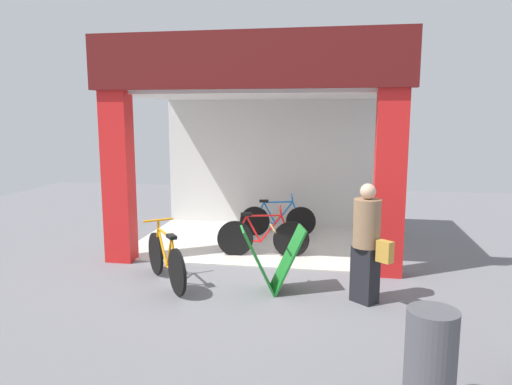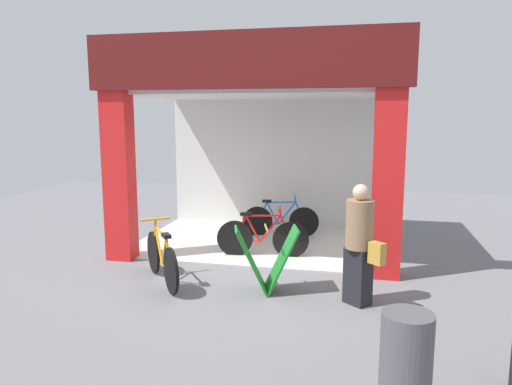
# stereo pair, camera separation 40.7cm
# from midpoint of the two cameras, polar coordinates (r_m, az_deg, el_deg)

# --- Properties ---
(ground_plane) EXTENTS (18.01, 18.01, 0.00)m
(ground_plane) POSITION_cam_midpoint_polar(r_m,az_deg,el_deg) (8.28, 0.18, -8.79)
(ground_plane) COLOR slate
(ground_plane) RESTS_ON ground
(shop_facade) EXTENTS (5.21, 3.60, 3.84)m
(shop_facade) POSITION_cam_midpoint_polar(r_m,az_deg,el_deg) (9.42, 2.23, 5.93)
(shop_facade) COLOR beige
(shop_facade) RESTS_ON ground
(bicycle_inside_0) EXTENTS (1.60, 0.44, 0.88)m
(bicycle_inside_0) POSITION_cam_midpoint_polar(r_m,az_deg,el_deg) (10.22, 4.04, -3.26)
(bicycle_inside_0) COLOR black
(bicycle_inside_0) RESTS_ON ground
(bicycle_inside_1) EXTENTS (1.67, 0.46, 0.92)m
(bicycle_inside_1) POSITION_cam_midpoint_polar(r_m,az_deg,el_deg) (8.75, 2.08, -5.29)
(bicycle_inside_1) COLOR black
(bicycle_inside_1) RESTS_ON ground
(bicycle_parked_0) EXTENTS (1.10, 1.39, 0.95)m
(bicycle_parked_0) POSITION_cam_midpoint_polar(r_m,az_deg,el_deg) (7.54, -9.55, -7.70)
(bicycle_parked_0) COLOR black
(bicycle_parked_0) RESTS_ON ground
(sandwich_board_sign) EXTENTS (1.01, 0.73, 0.97)m
(sandwich_board_sign) POSITION_cam_midpoint_polar(r_m,az_deg,el_deg) (7.05, 2.90, -7.95)
(sandwich_board_sign) COLOR #197226
(sandwich_board_sign) RESTS_ON ground
(pedestrian_1) EXTENTS (0.61, 0.57, 1.65)m
(pedestrian_1) POSITION_cam_midpoint_polar(r_m,az_deg,el_deg) (6.68, 13.88, -5.83)
(pedestrian_1) COLOR black
(pedestrian_1) RESTS_ON ground
(trash_bin) EXTENTS (0.43, 0.43, 0.94)m
(trash_bin) POSITION_cam_midpoint_polar(r_m,az_deg,el_deg) (4.53, 19.86, -18.81)
(trash_bin) COLOR #4C4C51
(trash_bin) RESTS_ON ground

